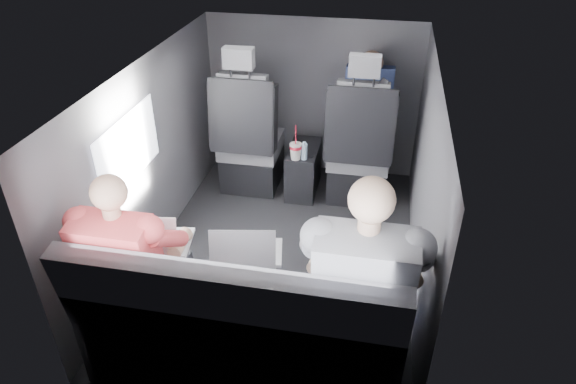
% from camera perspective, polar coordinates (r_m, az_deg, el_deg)
% --- Properties ---
extents(floor, '(2.60, 2.60, 0.00)m').
position_cam_1_polar(floor, '(3.70, -0.59, -6.79)').
color(floor, black).
rests_on(floor, ground).
extents(ceiling, '(2.60, 2.60, 0.00)m').
position_cam_1_polar(ceiling, '(3.05, -0.73, 13.43)').
color(ceiling, '#B2B2AD').
rests_on(ceiling, panel_back).
extents(panel_left, '(0.02, 2.60, 1.35)m').
position_cam_1_polar(panel_left, '(3.59, -14.89, 3.60)').
color(panel_left, '#56565B').
rests_on(panel_left, floor).
extents(panel_right, '(0.02, 2.60, 1.35)m').
position_cam_1_polar(panel_right, '(3.28, 14.92, 0.77)').
color(panel_right, '#56565B').
rests_on(panel_right, floor).
extents(panel_front, '(1.80, 0.02, 1.35)m').
position_cam_1_polar(panel_front, '(4.48, 2.73, 10.42)').
color(panel_front, '#56565B').
rests_on(panel_front, floor).
extents(panel_back, '(1.80, 0.02, 1.35)m').
position_cam_1_polar(panel_back, '(2.32, -7.27, -13.49)').
color(panel_back, '#56565B').
rests_on(panel_back, floor).
extents(side_window, '(0.02, 0.75, 0.42)m').
position_cam_1_polar(side_window, '(3.25, -17.23, 4.57)').
color(side_window, white).
rests_on(side_window, panel_left).
extents(seatbelt, '(0.35, 0.11, 0.59)m').
position_cam_1_polar(seatbelt, '(3.81, 8.09, 8.20)').
color(seatbelt, black).
rests_on(seatbelt, front_seat_right).
extents(front_seat_left, '(0.52, 0.58, 1.26)m').
position_cam_1_polar(front_seat_left, '(4.27, -4.31, 5.17)').
color(front_seat_left, black).
rests_on(front_seat_left, floor).
extents(front_seat_right, '(0.52, 0.58, 1.26)m').
position_cam_1_polar(front_seat_right, '(4.14, 7.85, 4.06)').
color(front_seat_right, black).
rests_on(front_seat_right, floor).
extents(center_console, '(0.24, 0.48, 0.41)m').
position_cam_1_polar(center_console, '(4.31, 1.73, 2.53)').
color(center_console, black).
rests_on(center_console, floor).
extents(rear_bench, '(1.60, 0.57, 0.92)m').
position_cam_1_polar(rear_bench, '(2.74, -5.22, -15.42)').
color(rear_bench, slate).
rests_on(rear_bench, floor).
extents(soda_cup, '(0.10, 0.10, 0.29)m').
position_cam_1_polar(soda_cup, '(4.01, 0.85, 4.62)').
color(soda_cup, white).
rests_on(soda_cup, center_console).
extents(water_bottle, '(0.05, 0.05, 0.15)m').
position_cam_1_polar(water_bottle, '(4.02, 1.81, 4.56)').
color(water_bottle, '#9FC2D7').
rests_on(water_bottle, center_console).
extents(laptop_white, '(0.39, 0.38, 0.27)m').
position_cam_1_polar(laptop_white, '(2.86, -14.79, -5.32)').
color(laptop_white, silver).
rests_on(laptop_white, passenger_rear_left).
extents(laptop_silver, '(0.37, 0.35, 0.24)m').
position_cam_1_polar(laptop_silver, '(2.71, -4.49, -6.66)').
color(laptop_silver, '#ACACB1').
rests_on(laptop_silver, rear_bench).
extents(laptop_black, '(0.31, 0.28, 0.22)m').
position_cam_1_polar(laptop_black, '(2.62, 7.41, -8.52)').
color(laptop_black, black).
rests_on(laptop_black, passenger_rear_right).
extents(passenger_rear_left, '(0.48, 0.60, 1.19)m').
position_cam_1_polar(passenger_rear_left, '(2.78, -16.55, -7.47)').
color(passenger_rear_left, '#2F3034').
rests_on(passenger_rear_left, rear_bench).
extents(passenger_rear_right, '(0.55, 0.66, 1.30)m').
position_cam_1_polar(passenger_rear_right, '(2.49, 8.33, -10.21)').
color(passenger_rear_right, navy).
rests_on(passenger_rear_right, rear_bench).
extents(passenger_front_right, '(0.38, 0.38, 0.73)m').
position_cam_1_polar(passenger_front_right, '(4.23, 8.85, 9.73)').
color(passenger_front_right, navy).
rests_on(passenger_front_right, front_seat_right).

